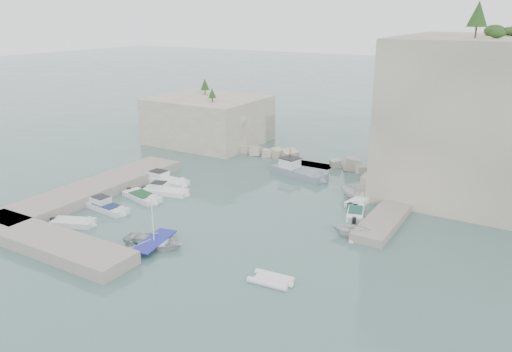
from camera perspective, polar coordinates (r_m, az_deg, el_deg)
The scene contains 21 objects.
ground at distance 48.84m, azimuth -3.63°, elevation -5.23°, with size 400.00×400.00×0.00m, color #496D68.
cliff_terrace at distance 59.07m, azimuth 17.05°, elevation -0.52°, with size 8.00×10.00×2.50m, color beige.
outcrop_west at distance 78.43m, azimuth -5.44°, elevation 6.41°, with size 16.00×14.00×7.00m, color beige.
quay_west at distance 58.75m, azimuth -18.03°, elevation -1.44°, with size 5.00×24.00×1.10m, color #9E9689.
quay_south at distance 47.05m, azimuth -22.78°, elevation -6.93°, with size 18.00×4.00×1.10m, color #9E9689.
ledge_east at distance 51.92m, azimuth 15.26°, elevation -3.94°, with size 3.00×16.00×0.80m, color #9E9689.
breakwater at distance 67.18m, azimuth 6.30°, elevation 1.92°, with size 28.00×3.00×1.40m, color beige.
motorboat_a at distance 60.76m, azimuth -10.40°, elevation -0.73°, with size 6.85×2.04×1.40m, color white, non-canonical shape.
motorboat_b at distance 56.96m, azimuth -10.31°, elevation -2.02°, with size 5.62×1.84×1.40m, color white, non-canonical shape.
motorboat_c at distance 55.94m, azimuth -12.88°, elevation -2.57°, with size 5.45×1.98×0.70m, color silver, non-canonical shape.
motorboat_d at distance 53.81m, azimuth -16.71°, elevation -3.74°, with size 5.94×1.77×1.40m, color silver, non-canonical shape.
motorboat_e at distance 51.07m, azimuth -20.13°, elevation -5.30°, with size 4.35×1.78×0.70m, color silver, non-canonical shape.
rowboat at distance 44.80m, azimuth -11.53°, elevation -7.84°, with size 3.91×5.47×1.13m, color silver.
inflatable_dinghy at distance 38.57m, azimuth 1.71°, elevation -11.99°, with size 3.52×1.71×0.44m, color white, non-canonical shape.
tender_east_a at distance 46.60m, azimuth 10.74°, elevation -6.73°, with size 3.09×3.58×1.89m, color white.
tender_east_b at distance 51.28m, azimuth 11.29°, elevation -4.40°, with size 4.64×1.58×0.70m, color white, non-canonical shape.
tender_east_c at distance 54.48m, azimuth 11.80°, elevation -3.06°, with size 4.53×1.46×0.70m, color white, non-canonical shape.
tender_east_d at distance 55.77m, azimuth 11.67°, elevation -2.55°, with size 1.47×3.89×1.50m, color silver.
work_boat at distance 62.32m, azimuth 4.90°, elevation -0.01°, with size 8.19×2.42×2.20m, color slate, non-canonical shape.
rowboat_mast at distance 43.71m, azimuth -11.75°, elevation -4.70°, with size 0.10×0.10×4.20m, color white.
vegetation at distance 61.70m, azimuth 24.57°, elevation 15.27°, with size 53.48×13.88×13.40m.
Camera 1 is at (25.63, -36.79, 19.37)m, focal length 35.00 mm.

